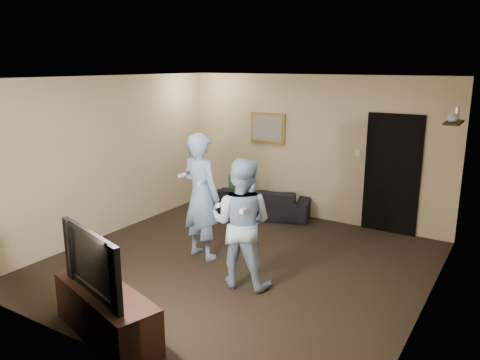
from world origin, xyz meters
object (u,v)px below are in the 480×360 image
Objects in this scene: television at (102,260)px; wii_player_left at (201,196)px; tv_console at (106,314)px; sofa at (260,202)px; wii_player_right at (241,223)px.

television is 2.25m from wii_player_left.
television is (0.00, 0.00, 0.60)m from tv_console.
wii_player_left reaches higher than television.
tv_console is 0.60m from television.
sofa reaches higher than tv_console.
television is at bearing -107.99° from wii_player_right.
television is at bearing 0.00° from tv_console.
wii_player_left reaches higher than wii_player_right.
sofa is at bearing 114.41° from television.
wii_player_left is at bearing 154.66° from wii_player_right.
tv_console is at bearing -107.99° from wii_player_right.
television is 0.70× the size of wii_player_right.
wii_player_right reaches higher than television.
television is at bearing -79.73° from wii_player_left.
tv_console is 1.27× the size of television.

